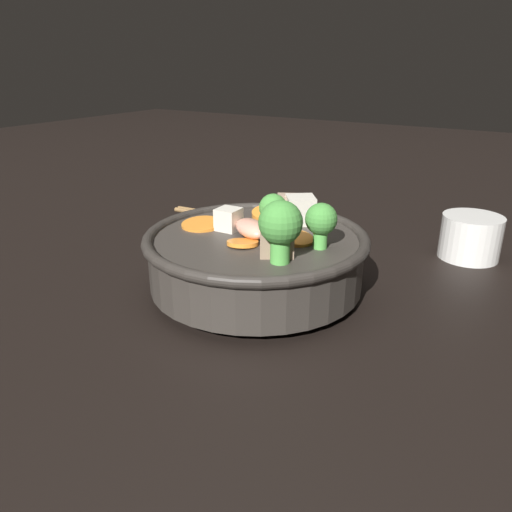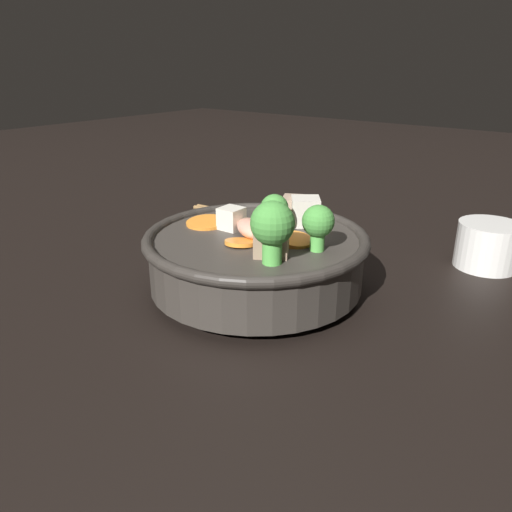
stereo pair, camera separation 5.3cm
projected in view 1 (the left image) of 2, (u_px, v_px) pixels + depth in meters
The scene contains 5 objects.
ground_plane at pixel (256, 291), 0.55m from camera, with size 3.00×3.00×0.00m, color black.
stirfry_bowl at pixel (257, 254), 0.53m from camera, with size 0.24×0.24×0.12m.
side_saucer at pixel (236, 224), 0.75m from camera, with size 0.14×0.14×0.01m.
tea_cup at pixel (471, 237), 0.63m from camera, with size 0.07×0.07×0.06m.
chopsticks_pair at pixel (236, 218), 0.74m from camera, with size 0.22×0.03×0.01m.
Camera 1 is at (0.26, -0.42, 0.24)m, focal length 35.00 mm.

